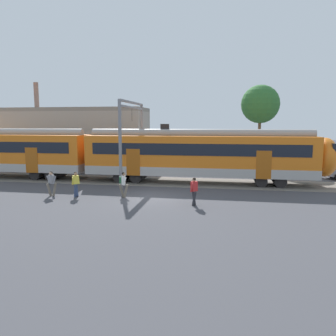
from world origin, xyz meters
The scene contains 10 objects.
ground_plane centered at (0.00, 0.00, 0.00)m, with size 160.00×160.00×0.00m, color #424247.
track_bed centered at (-8.37, 5.88, 0.01)m, with size 80.00×4.40×0.01m, color slate.
pedestrian_grey centered at (-6.49, -0.64, 0.96)m, with size 0.66×0.55×1.67m.
pedestrian_yellow centered at (-4.82, -0.57, 0.99)m, with size 0.50×0.69×1.67m.
pedestrian_white centered at (-1.70, -0.23, 0.99)m, with size 0.70×0.53×1.67m.
pedestrian_red centered at (3.01, -1.54, 0.96)m, with size 0.45×0.69×1.67m.
catenary_gantry centered at (-2.80, 5.88, 4.31)m, with size 0.24×6.64×6.53m.
background_building centered at (-11.17, 13.31, 3.21)m, with size 15.17×5.00×9.20m.
street_tree_right centered at (8.49, 17.30, 6.83)m, with size 4.16×4.16×8.94m.
street_tree_left centered at (-10.65, 18.80, 4.89)m, with size 2.88×2.88×6.38m.
Camera 1 is at (4.68, -20.26, 4.79)m, focal length 35.00 mm.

